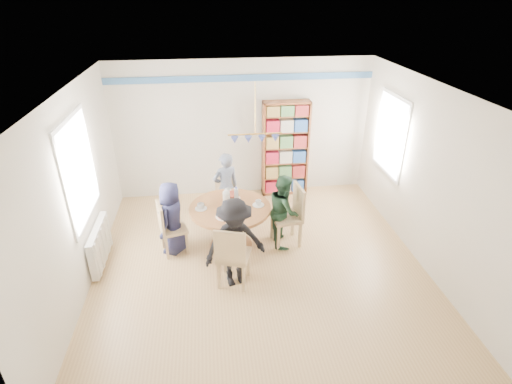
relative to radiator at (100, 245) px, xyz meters
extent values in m
plane|color=tan|center=(2.42, -0.30, -0.35)|extent=(5.00, 5.00, 0.00)
plane|color=white|center=(2.42, -0.30, 2.35)|extent=(5.00, 5.00, 0.00)
plane|color=beige|center=(2.42, 2.20, 1.00)|extent=(5.00, 0.00, 5.00)
plane|color=beige|center=(2.42, -2.80, 1.00)|extent=(5.00, 0.00, 5.00)
plane|color=beige|center=(-0.08, -0.30, 1.00)|extent=(0.00, 5.00, 5.00)
plane|color=beige|center=(4.92, -0.30, 1.00)|extent=(0.00, 5.00, 5.00)
cube|color=#356192|center=(2.42, 2.18, 2.00)|extent=(5.00, 0.02, 0.12)
cube|color=white|center=(-0.07, 0.00, 1.25)|extent=(0.03, 1.32, 1.52)
cube|color=white|center=(-0.05, 0.00, 1.25)|extent=(0.01, 1.20, 1.40)
cube|color=white|center=(4.90, 1.00, 1.20)|extent=(0.03, 1.12, 1.42)
cube|color=white|center=(4.88, 1.00, 1.20)|extent=(0.01, 1.00, 1.30)
cylinder|color=gold|center=(2.42, 0.20, 1.98)|extent=(0.01, 0.01, 0.75)
cylinder|color=gold|center=(2.42, 0.20, 1.60)|extent=(0.80, 0.02, 0.02)
cone|color=#4254BA|center=(2.12, 0.20, 1.52)|extent=(0.11, 0.11, 0.10)
cone|color=#4254BA|center=(2.32, 0.20, 1.52)|extent=(0.11, 0.11, 0.10)
cone|color=#4254BA|center=(2.52, 0.20, 1.52)|extent=(0.11, 0.11, 0.10)
cone|color=#4254BA|center=(2.72, 0.20, 1.52)|extent=(0.11, 0.11, 0.10)
cube|color=silver|center=(0.00, 0.00, 0.00)|extent=(0.10, 1.00, 0.60)
cube|color=silver|center=(0.06, -0.40, 0.00)|extent=(0.02, 0.06, 0.56)
cube|color=silver|center=(0.06, -0.20, 0.00)|extent=(0.02, 0.06, 0.56)
cube|color=silver|center=(0.06, 0.00, 0.00)|extent=(0.02, 0.06, 0.56)
cube|color=silver|center=(0.06, 0.20, 0.00)|extent=(0.02, 0.06, 0.56)
cube|color=silver|center=(0.06, 0.40, 0.00)|extent=(0.02, 0.06, 0.56)
cylinder|color=#935B30|center=(2.01, 0.21, 0.37)|extent=(1.30, 1.30, 0.05)
cylinder|color=#935B30|center=(2.01, 0.21, 0.00)|extent=(0.16, 0.16, 0.70)
cylinder|color=#935B30|center=(2.01, 0.21, -0.33)|extent=(0.70, 0.70, 0.04)
cube|color=#D3AE82|center=(1.10, 0.19, 0.08)|extent=(0.49, 0.49, 0.05)
cube|color=#D3AE82|center=(0.93, 0.14, 0.32)|extent=(0.14, 0.40, 0.48)
cube|color=#D3AE82|center=(1.30, 0.08, -0.15)|extent=(0.05, 0.05, 0.41)
cube|color=#D3AE82|center=(1.22, 0.39, -0.15)|extent=(0.05, 0.05, 0.41)
cube|color=#D3AE82|center=(0.99, -0.01, -0.15)|extent=(0.05, 0.05, 0.41)
cube|color=#D3AE82|center=(0.91, 0.30, -0.15)|extent=(0.05, 0.05, 0.41)
cube|color=#D3AE82|center=(2.93, 0.21, 0.14)|extent=(0.51, 0.51, 0.05)
cube|color=#D3AE82|center=(3.13, 0.24, 0.41)|extent=(0.10, 0.46, 0.54)
cube|color=#D3AE82|center=(2.72, 0.37, -0.12)|extent=(0.05, 0.05, 0.47)
cube|color=#D3AE82|center=(2.77, 0.00, -0.12)|extent=(0.05, 0.05, 0.47)
cube|color=#D3AE82|center=(3.09, 0.42, -0.12)|extent=(0.05, 0.05, 0.47)
cube|color=#D3AE82|center=(3.14, 0.05, -0.12)|extent=(0.05, 0.05, 0.47)
cube|color=#D3AE82|center=(1.96, 1.16, 0.05)|extent=(0.45, 0.45, 0.04)
cube|color=#D3AE82|center=(2.00, 1.32, 0.27)|extent=(0.37, 0.12, 0.44)
cube|color=#D3AE82|center=(1.78, 1.05, -0.16)|extent=(0.04, 0.04, 0.38)
cube|color=#D3AE82|center=(2.07, 0.98, -0.16)|extent=(0.04, 0.04, 0.38)
cube|color=#D3AE82|center=(1.85, 1.34, -0.16)|extent=(0.04, 0.04, 0.38)
cube|color=#D3AE82|center=(2.14, 1.27, -0.16)|extent=(0.04, 0.04, 0.38)
cube|color=#D3AE82|center=(2.00, -0.69, 0.12)|extent=(0.55, 0.55, 0.05)
cube|color=#D3AE82|center=(1.94, -0.88, 0.38)|extent=(0.43, 0.17, 0.52)
cube|color=#D3AE82|center=(2.22, -0.57, -0.13)|extent=(0.05, 0.05, 0.45)
cube|color=#D3AE82|center=(1.88, -0.47, -0.13)|extent=(0.05, 0.05, 0.45)
cube|color=#D3AE82|center=(2.12, -0.91, -0.13)|extent=(0.05, 0.05, 0.45)
cube|color=#D3AE82|center=(1.78, -0.80, -0.13)|extent=(0.05, 0.05, 0.45)
imported|color=#1C1D3D|center=(1.10, 0.22, 0.26)|extent=(0.58, 0.69, 1.22)
imported|color=#193321|center=(2.89, 0.23, 0.27)|extent=(0.50, 0.62, 1.24)
imported|color=gray|center=(2.00, 1.08, 0.31)|extent=(0.56, 0.46, 1.32)
imported|color=black|center=(2.02, -0.69, 0.33)|extent=(0.99, 0.73, 1.37)
cube|color=brown|center=(2.81, 2.04, 0.61)|extent=(0.04, 0.28, 1.93)
cube|color=brown|center=(3.69, 2.04, 0.61)|extent=(0.04, 0.28, 1.93)
cube|color=brown|center=(3.25, 2.04, 1.56)|extent=(0.92, 0.28, 0.04)
cube|color=brown|center=(3.25, 2.04, -0.32)|extent=(0.92, 0.28, 0.06)
cube|color=brown|center=(3.25, 2.17, 0.61)|extent=(0.92, 0.02, 1.93)
cube|color=brown|center=(3.25, 2.04, 0.02)|extent=(0.86, 0.26, 0.02)
cube|color=brown|center=(3.25, 2.04, 0.34)|extent=(0.86, 0.26, 0.02)
cube|color=brown|center=(3.25, 2.04, 0.66)|extent=(0.86, 0.26, 0.02)
cube|color=brown|center=(3.25, 2.04, 0.98)|extent=(0.86, 0.26, 0.02)
cube|color=brown|center=(3.25, 2.04, 1.30)|extent=(0.86, 0.26, 0.02)
cube|color=#A91A32|center=(2.97, 2.02, -0.18)|extent=(0.25, 0.20, 0.24)
cube|color=silver|center=(3.25, 2.02, -0.18)|extent=(0.25, 0.20, 0.24)
cube|color=#295299|center=(3.52, 2.02, -0.18)|extent=(0.25, 0.20, 0.24)
cube|color=#AD8A45|center=(2.97, 2.02, 0.15)|extent=(0.25, 0.20, 0.24)
cube|color=#4A7B44|center=(3.25, 2.02, 0.15)|extent=(0.25, 0.20, 0.24)
cube|color=maroon|center=(3.52, 2.02, 0.15)|extent=(0.25, 0.20, 0.24)
cube|color=#A91A32|center=(2.97, 2.02, 0.47)|extent=(0.25, 0.20, 0.24)
cube|color=silver|center=(3.25, 2.02, 0.47)|extent=(0.25, 0.20, 0.24)
cube|color=#295299|center=(3.52, 2.02, 0.47)|extent=(0.25, 0.20, 0.24)
cube|color=#AD8A45|center=(2.97, 2.02, 0.79)|extent=(0.25, 0.20, 0.24)
cube|color=#4A7B44|center=(3.25, 2.02, 0.79)|extent=(0.25, 0.20, 0.24)
cube|color=maroon|center=(3.52, 2.02, 0.79)|extent=(0.25, 0.20, 0.24)
cube|color=#A91A32|center=(2.97, 2.02, 1.11)|extent=(0.25, 0.20, 0.24)
cube|color=silver|center=(3.25, 2.02, 1.11)|extent=(0.25, 0.20, 0.24)
cube|color=#295299|center=(3.52, 2.02, 1.11)|extent=(0.25, 0.20, 0.24)
cube|color=#AD8A45|center=(2.97, 2.02, 1.41)|extent=(0.25, 0.20, 0.20)
cube|color=#4A7B44|center=(3.25, 2.02, 1.41)|extent=(0.25, 0.20, 0.20)
cube|color=maroon|center=(3.52, 2.02, 1.41)|extent=(0.25, 0.20, 0.20)
cylinder|color=white|center=(1.97, 0.29, 0.51)|extent=(0.11, 0.11, 0.23)
sphere|color=white|center=(1.97, 0.29, 0.63)|extent=(0.09, 0.09, 0.09)
cylinder|color=silver|center=(2.13, 0.33, 0.53)|extent=(0.07, 0.07, 0.27)
cylinder|color=#4254BA|center=(2.13, 0.33, 0.68)|extent=(0.03, 0.03, 0.03)
cylinder|color=white|center=(2.06, 0.48, 0.41)|extent=(0.28, 0.28, 0.01)
cylinder|color=maroon|center=(2.06, 0.48, 0.45)|extent=(0.23, 0.23, 0.09)
cylinder|color=white|center=(1.92, -0.07, 0.41)|extent=(0.28, 0.28, 0.01)
cylinder|color=maroon|center=(1.92, -0.07, 0.45)|extent=(0.23, 0.23, 0.09)
cylinder|color=white|center=(1.56, 0.21, 0.40)|extent=(0.19, 0.19, 0.01)
imported|color=white|center=(1.56, 0.21, 0.45)|extent=(0.12, 0.12, 0.09)
cylinder|color=white|center=(2.47, 0.21, 0.40)|extent=(0.19, 0.19, 0.01)
imported|color=white|center=(2.47, 0.21, 0.44)|extent=(0.09, 0.09, 0.09)
cylinder|color=white|center=(2.01, 0.67, 0.40)|extent=(0.19, 0.19, 0.01)
imported|color=white|center=(2.01, 0.67, 0.45)|extent=(0.12, 0.12, 0.09)
cylinder|color=white|center=(2.01, -0.24, 0.40)|extent=(0.19, 0.19, 0.01)
imported|color=white|center=(2.01, -0.24, 0.44)|extent=(0.09, 0.09, 0.09)
camera|label=1|loc=(1.74, -5.29, 3.53)|focal=28.00mm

